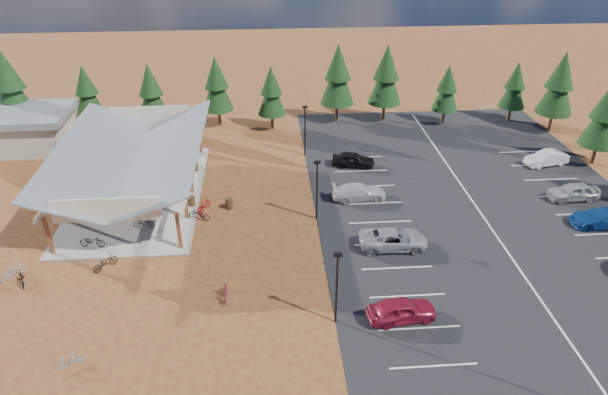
# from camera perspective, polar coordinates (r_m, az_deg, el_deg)

# --- Properties ---
(ground) EXTENTS (140.00, 140.00, 0.00)m
(ground) POSITION_cam_1_polar(r_m,az_deg,el_deg) (41.89, -5.25, -3.94)
(ground) COLOR maroon
(ground) RESTS_ON ground
(asphalt_lot) EXTENTS (27.00, 44.00, 0.04)m
(asphalt_lot) POSITION_cam_1_polar(r_m,az_deg,el_deg) (47.65, 17.58, -0.80)
(asphalt_lot) COLOR black
(asphalt_lot) RESTS_ON ground
(concrete_pad) EXTENTS (10.60, 18.60, 0.10)m
(concrete_pad) POSITION_cam_1_polar(r_m,az_deg,el_deg) (49.12, -16.96, 0.30)
(concrete_pad) COLOR gray
(concrete_pad) RESTS_ON ground
(bike_pavilion) EXTENTS (11.65, 19.40, 4.97)m
(bike_pavilion) POSITION_cam_1_polar(r_m,az_deg,el_deg) (47.46, -17.62, 4.27)
(bike_pavilion) COLOR brown
(bike_pavilion) RESTS_ON concrete_pad
(outbuilding) EXTENTS (11.00, 7.00, 3.90)m
(outbuilding) POSITION_cam_1_polar(r_m,az_deg,el_deg) (62.25, -28.08, 6.36)
(outbuilding) COLOR #ADA593
(outbuilding) RESTS_ON ground
(lamp_post_0) EXTENTS (0.50, 0.25, 5.14)m
(lamp_post_0) POSITION_cam_1_polar(r_m,az_deg,el_deg) (32.27, 3.47, -9.02)
(lamp_post_0) COLOR black
(lamp_post_0) RESTS_ON ground
(lamp_post_1) EXTENTS (0.50, 0.25, 5.14)m
(lamp_post_1) POSITION_cam_1_polar(r_m,az_deg,el_deg) (42.22, 1.37, 1.21)
(lamp_post_1) COLOR black
(lamp_post_1) RESTS_ON ground
(lamp_post_2) EXTENTS (0.50, 0.25, 5.14)m
(lamp_post_2) POSITION_cam_1_polar(r_m,az_deg,el_deg) (53.02, 0.10, 7.41)
(lamp_post_2) COLOR black
(lamp_post_2) RESTS_ON ground
(trash_bin_0) EXTENTS (0.60, 0.60, 0.90)m
(trash_bin_0) POSITION_cam_1_polar(r_m,az_deg,el_deg) (46.11, -11.78, -0.42)
(trash_bin_0) COLOR #3F2916
(trash_bin_0) RESTS_ON ground
(trash_bin_1) EXTENTS (0.60, 0.60, 0.90)m
(trash_bin_1) POSITION_cam_1_polar(r_m,az_deg,el_deg) (45.25, -7.89, -0.66)
(trash_bin_1) COLOR #3F2916
(trash_bin_1) RESTS_ON ground
(pine_0) EXTENTS (4.00, 4.00, 9.31)m
(pine_0) POSITION_cam_1_polar(r_m,az_deg,el_deg) (64.29, -28.64, 10.42)
(pine_0) COLOR #382314
(pine_0) RESTS_ON ground
(pine_1) EXTENTS (3.06, 3.06, 7.14)m
(pine_1) POSITION_cam_1_polar(r_m,az_deg,el_deg) (63.37, -21.94, 10.38)
(pine_1) COLOR #382314
(pine_1) RESTS_ON ground
(pine_2) EXTENTS (3.25, 3.25, 7.58)m
(pine_2) POSITION_cam_1_polar(r_m,az_deg,el_deg) (60.12, -15.83, 10.71)
(pine_2) COLOR #382314
(pine_2) RESTS_ON ground
(pine_3) EXTENTS (3.35, 3.35, 7.80)m
(pine_3) POSITION_cam_1_polar(r_m,az_deg,el_deg) (60.52, -9.19, 11.71)
(pine_3) COLOR #382314
(pine_3) RESTS_ON ground
(pine_4) EXTENTS (3.03, 3.03, 7.06)m
(pine_4) POSITION_cam_1_polar(r_m,az_deg,el_deg) (59.12, -3.46, 11.13)
(pine_4) COLOR #382314
(pine_4) RESTS_ON ground
(pine_5) EXTENTS (3.76, 3.76, 8.77)m
(pine_5) POSITION_cam_1_polar(r_m,az_deg,el_deg) (60.94, 3.57, 12.74)
(pine_5) COLOR #382314
(pine_5) RESTS_ON ground
(pine_6) EXTENTS (3.71, 3.71, 8.64)m
(pine_6) POSITION_cam_1_polar(r_m,az_deg,el_deg) (61.75, 8.64, 12.63)
(pine_6) COLOR #382314
(pine_6) RESTS_ON ground
(pine_7) EXTENTS (2.89, 2.89, 6.74)m
(pine_7) POSITION_cam_1_polar(r_m,az_deg,el_deg) (62.53, 14.81, 11.07)
(pine_7) COLOR #382314
(pine_7) RESTS_ON ground
(pine_8) EXTENTS (2.91, 2.91, 6.79)m
(pine_8) POSITION_cam_1_polar(r_m,az_deg,el_deg) (65.66, 21.32, 10.94)
(pine_8) COLOR #382314
(pine_8) RESTS_ON ground
(pine_12) EXTENTS (3.54, 3.54, 8.26)m
(pine_12) POSITION_cam_1_polar(r_m,az_deg,el_deg) (57.67, 29.16, 7.66)
(pine_12) COLOR #382314
(pine_12) RESTS_ON ground
(pine_13) EXTENTS (3.76, 3.76, 8.77)m
(pine_13) POSITION_cam_1_polar(r_m,az_deg,el_deg) (63.83, 25.31, 10.77)
(pine_13) COLOR #382314
(pine_13) RESTS_ON ground
(bike_0) EXTENTS (1.93, 0.87, 0.98)m
(bike_0) POSITION_cam_1_polar(r_m,az_deg,el_deg) (42.91, -21.42, -4.29)
(bike_0) COLOR black
(bike_0) RESTS_ON concrete_pad
(bike_1) EXTENTS (1.53, 0.84, 0.88)m
(bike_1) POSITION_cam_1_polar(r_m,az_deg,el_deg) (47.50, -19.13, -0.46)
(bike_1) COLOR gray
(bike_1) RESTS_ON concrete_pad
(bike_2) EXTENTS (1.64, 0.98, 0.81)m
(bike_2) POSITION_cam_1_polar(r_m,az_deg,el_deg) (52.15, -18.73, 2.35)
(bike_2) COLOR navy
(bike_2) RESTS_ON concrete_pad
(bike_3) EXTENTS (1.93, 1.08, 1.12)m
(bike_3) POSITION_cam_1_polar(r_m,az_deg,el_deg) (53.64, -19.59, 3.16)
(bike_3) COLOR maroon
(bike_3) RESTS_ON concrete_pad
(bike_4) EXTENTS (1.76, 0.82, 0.89)m
(bike_4) POSITION_cam_1_polar(r_m,az_deg,el_deg) (43.96, -16.52, -2.56)
(bike_4) COLOR black
(bike_4) RESTS_ON concrete_pad
(bike_5) EXTENTS (1.71, 0.99, 0.99)m
(bike_5) POSITION_cam_1_polar(r_m,az_deg,el_deg) (46.49, -15.36, -0.43)
(bike_5) COLOR gray
(bike_5) RESTS_ON concrete_pad
(bike_6) EXTENTS (1.79, 1.00, 0.89)m
(bike_6) POSITION_cam_1_polar(r_m,az_deg,el_deg) (49.99, -15.25, 1.75)
(bike_6) COLOR #1B4890
(bike_6) RESTS_ON concrete_pad
(bike_7) EXTENTS (1.57, 0.76, 0.91)m
(bike_7) POSITION_cam_1_polar(r_m,az_deg,el_deg) (54.77, -14.58, 4.40)
(bike_7) COLOR maroon
(bike_7) RESTS_ON concrete_pad
(bike_8) EXTENTS (1.27, 1.84, 0.92)m
(bike_8) POSITION_cam_1_polar(r_m,az_deg,el_deg) (41.28, -27.58, -7.52)
(bike_8) COLOR black
(bike_8) RESTS_ON ground
(bike_9) EXTENTS (1.41, 1.48, 0.96)m
(bike_9) POSITION_cam_1_polar(r_m,az_deg,el_deg) (42.27, -28.24, -6.76)
(bike_9) COLOR #A0A4A8
(bike_9) RESTS_ON ground
(bike_11) EXTENTS (0.51, 1.72, 1.03)m
(bike_11) POSITION_cam_1_polar(r_m,az_deg,el_deg) (35.83, -8.25, -9.80)
(bike_11) COLOR maroon
(bike_11) RESTS_ON ground
(bike_12) EXTENTS (1.80, 1.85, 1.01)m
(bike_12) POSITION_cam_1_polar(r_m,az_deg,el_deg) (40.44, -20.20, -6.43)
(bike_12) COLOR black
(bike_12) RESTS_ON ground
(bike_13) EXTENTS (1.56, 1.06, 0.92)m
(bike_13) POSITION_cam_1_polar(r_m,az_deg,el_deg) (33.87, -23.37, -15.44)
(bike_13) COLOR #999AA1
(bike_13) RESTS_ON ground
(bike_15) EXTENTS (1.35, 1.78, 1.07)m
(bike_15) POSITION_cam_1_polar(r_m,az_deg,el_deg) (45.24, -10.46, -0.77)
(bike_15) COLOR maroon
(bike_15) RESTS_ON ground
(bike_16) EXTENTS (1.89, 1.12, 0.94)m
(bike_16) POSITION_cam_1_polar(r_m,az_deg,el_deg) (44.09, -10.97, -1.80)
(bike_16) COLOR black
(bike_16) RESTS_ON ground
(car_0) EXTENTS (4.41, 2.20, 1.44)m
(car_0) POSITION_cam_1_polar(r_m,az_deg,el_deg) (34.33, 10.23, -11.55)
(car_0) COLOR maroon
(car_0) RESTS_ON asphalt_lot
(car_2) EXTENTS (5.13, 2.50, 1.41)m
(car_2) POSITION_cam_1_polar(r_m,az_deg,el_deg) (40.45, 9.40, -4.34)
(car_2) COLOR #95969D
(car_2) RESTS_ON asphalt_lot
(car_3) EXTENTS (4.65, 2.01, 1.33)m
(car_3) POSITION_cam_1_polar(r_m,az_deg,el_deg) (46.28, 5.85, 0.59)
(car_3) COLOR silver
(car_3) RESTS_ON asphalt_lot
(car_4) EXTENTS (4.26, 2.37, 1.37)m
(car_4) POSITION_cam_1_polar(r_m,az_deg,el_deg) (51.83, 5.19, 4.01)
(car_4) COLOR black
(car_4) RESTS_ON asphalt_lot
(car_7) EXTENTS (5.16, 2.52, 1.45)m
(car_7) POSITION_cam_1_polar(r_m,az_deg,el_deg) (48.42, 29.04, -1.89)
(car_7) COLOR navy
(car_7) RESTS_ON asphalt_lot
(car_8) EXTENTS (4.31, 1.80, 1.46)m
(car_8) POSITION_cam_1_polar(r_m,az_deg,el_deg) (51.35, 26.48, 0.56)
(car_8) COLOR #919399
(car_8) RESTS_ON asphalt_lot
(car_9) EXTENTS (4.37, 2.26, 1.37)m
(car_9) POSITION_cam_1_polar(r_m,az_deg,el_deg) (56.82, 24.16, 3.79)
(car_9) COLOR silver
(car_9) RESTS_ON asphalt_lot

